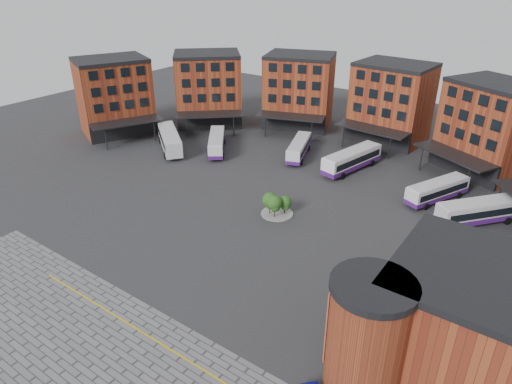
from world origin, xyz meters
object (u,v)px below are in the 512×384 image
Objects in this scene: tree_island at (276,203)px; bus_c at (299,148)px; bus_a at (170,139)px; bus_d at (352,159)px; bus_e at (437,190)px; bus_f at (479,211)px; bus_b at (217,142)px.

tree_island reaches higher than bus_c.
bus_a is 0.93× the size of bus_d.
bus_e is 7.12m from bus_f.
bus_a is at bearing -147.83° from bus_d.
bus_d reaches higher than bus_b.
tree_island is at bearing -109.51° from bus_f.
bus_d is at bearing -21.98° from bus_b.
bus_c is 31.46m from bus_f.
bus_b reaches higher than bus_c.
tree_island reaches higher than bus_e.
bus_f is (30.85, -6.18, 0.15)m from bus_c.
bus_a is at bearing -135.48° from bus_f.
bus_d reaches higher than bus_e.
tree_island is 0.38× the size of bus_a.
bus_e reaches higher than bus_c.
bus_d is 1.16× the size of bus_e.
bus_d reaches higher than tree_island.
tree_island is 19.97m from bus_d.
bus_b is 0.96× the size of bus_e.
bus_a is 23.49m from bus_c.
bus_a is 1.10× the size of bus_f.
bus_b is 24.30m from bus_d.
bus_e is (45.51, 7.89, -0.47)m from bus_a.
bus_f is at bearing 30.94° from tree_island.
bus_a is 46.19m from bus_e.
bus_f reaches higher than bus_e.
bus_e is at bearing 1.93° from bus_d.
bus_c is at bearing -166.65° from bus_d.
bus_e is at bearing -31.93° from bus_b.
tree_island is 21.41m from bus_c.
bus_f reaches higher than bus_c.
bus_d is (9.99, 0.06, 0.25)m from bus_c.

